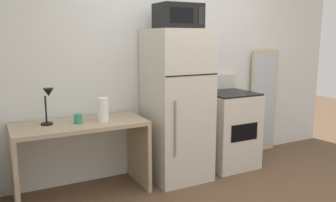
{
  "coord_description": "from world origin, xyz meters",
  "views": [
    {
      "loc": [
        -1.99,
        -2.0,
        1.58
      ],
      "look_at": [
        -0.37,
        1.1,
        0.93
      ],
      "focal_mm": 37.23,
      "sensor_mm": 36.0,
      "label": 1
    }
  ],
  "objects_px": {
    "microwave": "(178,16)",
    "desk": "(81,144)",
    "refrigerator": "(177,105)",
    "desk_lamp": "(48,100)",
    "paper_towel_roll": "(103,110)",
    "oven_range": "(228,129)",
    "coffee_mug": "(78,119)",
    "leaning_mirror": "(263,101)"
  },
  "relations": [
    {
      "from": "desk",
      "to": "refrigerator",
      "type": "xyz_separation_m",
      "value": [
        1.07,
        -0.03,
        0.3
      ]
    },
    {
      "from": "coffee_mug",
      "to": "leaning_mirror",
      "type": "bearing_deg",
      "value": 5.97
    },
    {
      "from": "microwave",
      "to": "desk",
      "type": "bearing_deg",
      "value": 177.18
    },
    {
      "from": "desk_lamp",
      "to": "microwave",
      "type": "distance_m",
      "value": 1.57
    },
    {
      "from": "desk",
      "to": "microwave",
      "type": "relative_size",
      "value": 2.79
    },
    {
      "from": "desk_lamp",
      "to": "coffee_mug",
      "type": "bearing_deg",
      "value": -15.79
    },
    {
      "from": "desk_lamp",
      "to": "refrigerator",
      "type": "height_order",
      "value": "refrigerator"
    },
    {
      "from": "oven_range",
      "to": "coffee_mug",
      "type": "bearing_deg",
      "value": -179.44
    },
    {
      "from": "microwave",
      "to": "oven_range",
      "type": "relative_size",
      "value": 0.42
    },
    {
      "from": "oven_range",
      "to": "desk",
      "type": "bearing_deg",
      "value": 179.77
    },
    {
      "from": "desk_lamp",
      "to": "microwave",
      "type": "height_order",
      "value": "microwave"
    },
    {
      "from": "microwave",
      "to": "oven_range",
      "type": "height_order",
      "value": "microwave"
    },
    {
      "from": "microwave",
      "to": "leaning_mirror",
      "type": "bearing_deg",
      "value": 11.17
    },
    {
      "from": "desk_lamp",
      "to": "refrigerator",
      "type": "xyz_separation_m",
      "value": [
        1.35,
        -0.08,
        -0.16
      ]
    },
    {
      "from": "paper_towel_roll",
      "to": "oven_range",
      "type": "height_order",
      "value": "oven_range"
    },
    {
      "from": "desk_lamp",
      "to": "refrigerator",
      "type": "distance_m",
      "value": 1.36
    },
    {
      "from": "leaning_mirror",
      "to": "desk",
      "type": "bearing_deg",
      "value": -174.54
    },
    {
      "from": "refrigerator",
      "to": "leaning_mirror",
      "type": "distance_m",
      "value": 1.55
    },
    {
      "from": "coffee_mug",
      "to": "microwave",
      "type": "bearing_deg",
      "value": -1.45
    },
    {
      "from": "coffee_mug",
      "to": "oven_range",
      "type": "xyz_separation_m",
      "value": [
        1.83,
        0.02,
        -0.33
      ]
    },
    {
      "from": "coffee_mug",
      "to": "refrigerator",
      "type": "height_order",
      "value": "refrigerator"
    },
    {
      "from": "paper_towel_roll",
      "to": "leaning_mirror",
      "type": "relative_size",
      "value": 0.17
    },
    {
      "from": "microwave",
      "to": "coffee_mug",
      "type": "bearing_deg",
      "value": 178.55
    },
    {
      "from": "oven_range",
      "to": "desk_lamp",
      "type": "bearing_deg",
      "value": 178.48
    },
    {
      "from": "paper_towel_roll",
      "to": "oven_range",
      "type": "bearing_deg",
      "value": 1.94
    },
    {
      "from": "paper_towel_roll",
      "to": "leaning_mirror",
      "type": "bearing_deg",
      "value": 7.41
    },
    {
      "from": "refrigerator",
      "to": "oven_range",
      "type": "relative_size",
      "value": 1.51
    },
    {
      "from": "oven_range",
      "to": "microwave",
      "type": "bearing_deg",
      "value": -176.46
    },
    {
      "from": "paper_towel_roll",
      "to": "coffee_mug",
      "type": "relative_size",
      "value": 2.53
    },
    {
      "from": "coffee_mug",
      "to": "oven_range",
      "type": "relative_size",
      "value": 0.09
    },
    {
      "from": "microwave",
      "to": "oven_range",
      "type": "distance_m",
      "value": 1.52
    },
    {
      "from": "desk_lamp",
      "to": "paper_towel_roll",
      "type": "height_order",
      "value": "desk_lamp"
    },
    {
      "from": "refrigerator",
      "to": "leaning_mirror",
      "type": "relative_size",
      "value": 1.19
    },
    {
      "from": "refrigerator",
      "to": "microwave",
      "type": "relative_size",
      "value": 3.61
    },
    {
      "from": "paper_towel_roll",
      "to": "coffee_mug",
      "type": "distance_m",
      "value": 0.25
    },
    {
      "from": "paper_towel_roll",
      "to": "microwave",
      "type": "height_order",
      "value": "microwave"
    },
    {
      "from": "paper_towel_roll",
      "to": "refrigerator",
      "type": "distance_m",
      "value": 0.85
    },
    {
      "from": "refrigerator",
      "to": "leaning_mirror",
      "type": "xyz_separation_m",
      "value": [
        1.52,
        0.28,
        -0.13
      ]
    },
    {
      "from": "desk",
      "to": "paper_towel_roll",
      "type": "bearing_deg",
      "value": -15.51
    },
    {
      "from": "refrigerator",
      "to": "desk_lamp",
      "type": "bearing_deg",
      "value": 176.62
    },
    {
      "from": "coffee_mug",
      "to": "oven_range",
      "type": "height_order",
      "value": "oven_range"
    },
    {
      "from": "desk_lamp",
      "to": "leaning_mirror",
      "type": "distance_m",
      "value": 2.89
    }
  ]
}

